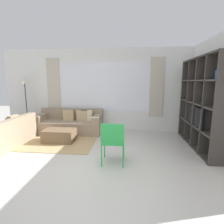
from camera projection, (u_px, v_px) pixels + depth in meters
name	position (u px, v px, depth m)	size (l,w,h in m)	color
ground_plane	(82.00, 172.00, 3.20)	(16.00, 16.00, 0.00)	beige
wall_back	(104.00, 90.00, 5.84)	(6.83, 0.11, 2.70)	white
wall_right	(214.00, 94.00, 4.12)	(0.07, 4.10, 2.70)	white
area_rug	(44.00, 141.00, 4.88)	(2.85, 1.64, 0.01)	tan
shelving_unit	(203.00, 104.00, 4.27)	(0.40, 2.15, 2.22)	#232328
couch_main	(70.00, 124.00, 5.68)	(2.09, 0.83, 0.74)	gray
couch_side	(6.00, 135.00, 4.48)	(0.83, 1.66, 0.74)	gray
ottoman	(60.00, 136.00, 4.79)	(0.84, 0.52, 0.35)	brown
floor_lamp	(25.00, 84.00, 5.75)	(0.31, 0.31, 1.83)	black
folding_chair	(113.00, 140.00, 3.43)	(0.44, 0.46, 0.86)	green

